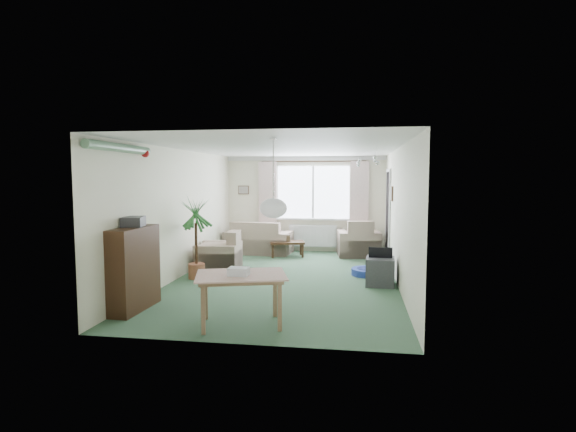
# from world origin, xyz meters

# --- Properties ---
(ground) EXTENTS (6.50, 6.50, 0.00)m
(ground) POSITION_xyz_m (0.00, 0.00, 0.00)
(ground) COLOR #32543B
(window) EXTENTS (1.80, 0.03, 1.30)m
(window) POSITION_xyz_m (0.20, 3.23, 1.50)
(window) COLOR white
(curtain_rod) EXTENTS (2.60, 0.03, 0.03)m
(curtain_rod) POSITION_xyz_m (0.20, 3.15, 2.27)
(curtain_rod) COLOR black
(curtain_left) EXTENTS (0.45, 0.08, 2.00)m
(curtain_left) POSITION_xyz_m (-0.95, 3.13, 1.27)
(curtain_left) COLOR beige
(curtain_right) EXTENTS (0.45, 0.08, 2.00)m
(curtain_right) POSITION_xyz_m (1.35, 3.13, 1.27)
(curtain_right) COLOR beige
(radiator) EXTENTS (1.20, 0.10, 0.55)m
(radiator) POSITION_xyz_m (0.20, 3.19, 0.40)
(radiator) COLOR white
(doorway) EXTENTS (0.03, 0.95, 2.00)m
(doorway) POSITION_xyz_m (1.99, 2.20, 1.00)
(doorway) COLOR black
(pendant_lamp) EXTENTS (0.36, 0.36, 0.36)m
(pendant_lamp) POSITION_xyz_m (0.20, -2.30, 1.48)
(pendant_lamp) COLOR white
(tinsel_garland) EXTENTS (1.60, 1.60, 0.12)m
(tinsel_garland) POSITION_xyz_m (-1.92, -2.30, 2.28)
(tinsel_garland) COLOR #196626
(bauble_cluster_a) EXTENTS (0.20, 0.20, 0.20)m
(bauble_cluster_a) POSITION_xyz_m (1.30, 0.90, 2.22)
(bauble_cluster_a) COLOR silver
(bauble_cluster_b) EXTENTS (0.20, 0.20, 0.20)m
(bauble_cluster_b) POSITION_xyz_m (1.60, -0.30, 2.22)
(bauble_cluster_b) COLOR silver
(wall_picture_back) EXTENTS (0.28, 0.03, 0.22)m
(wall_picture_back) POSITION_xyz_m (-1.60, 3.23, 1.55)
(wall_picture_back) COLOR brown
(wall_picture_right) EXTENTS (0.03, 0.24, 0.30)m
(wall_picture_right) POSITION_xyz_m (1.98, 1.20, 1.55)
(wall_picture_right) COLOR brown
(sofa) EXTENTS (1.66, 0.97, 0.79)m
(sofa) POSITION_xyz_m (-1.10, 2.75, 0.40)
(sofa) COLOR beige
(sofa) RESTS_ON ground
(armchair_corner) EXTENTS (1.08, 1.03, 0.87)m
(armchair_corner) POSITION_xyz_m (1.34, 2.73, 0.43)
(armchair_corner) COLOR beige
(armchair_corner) RESTS_ON ground
(armchair_left) EXTENTS (0.89, 0.94, 0.79)m
(armchair_left) POSITION_xyz_m (-1.50, 0.72, 0.39)
(armchair_left) COLOR beige
(armchair_left) RESTS_ON ground
(coffee_table) EXTENTS (0.89, 0.63, 0.36)m
(coffee_table) POSITION_xyz_m (-0.34, 2.37, 0.18)
(coffee_table) COLOR black
(coffee_table) RESTS_ON ground
(photo_frame) EXTENTS (0.12, 0.06, 0.16)m
(photo_frame) POSITION_xyz_m (-0.31, 2.32, 0.44)
(photo_frame) COLOR #4D3D27
(photo_frame) RESTS_ON coffee_table
(bookshelf) EXTENTS (0.36, 0.98, 1.18)m
(bookshelf) POSITION_xyz_m (-1.84, -2.18, 0.59)
(bookshelf) COLOR black
(bookshelf) RESTS_ON ground
(hifi_box) EXTENTS (0.35, 0.40, 0.14)m
(hifi_box) POSITION_xyz_m (-1.87, -2.08, 1.25)
(hifi_box) COLOR #313135
(hifi_box) RESTS_ON bookshelf
(houseplant) EXTENTS (0.71, 0.71, 1.51)m
(houseplant) POSITION_xyz_m (-1.65, -0.17, 0.75)
(houseplant) COLOR #1A4C1F
(houseplant) RESTS_ON ground
(dining_table) EXTENTS (1.17, 0.94, 0.64)m
(dining_table) POSITION_xyz_m (-0.17, -2.60, 0.32)
(dining_table) COLOR tan
(dining_table) RESTS_ON ground
(gift_box) EXTENTS (0.26, 0.19, 0.12)m
(gift_box) POSITION_xyz_m (-0.17, -2.68, 0.70)
(gift_box) COLOR white
(gift_box) RESTS_ON dining_table
(tv_cube) EXTENTS (0.52, 0.56, 0.48)m
(tv_cube) POSITION_xyz_m (1.70, -0.17, 0.24)
(tv_cube) COLOR #404046
(tv_cube) RESTS_ON ground
(pet_bed) EXTENTS (0.78, 0.78, 0.13)m
(pet_bed) POSITION_xyz_m (1.51, 0.60, 0.06)
(pet_bed) COLOR navy
(pet_bed) RESTS_ON ground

